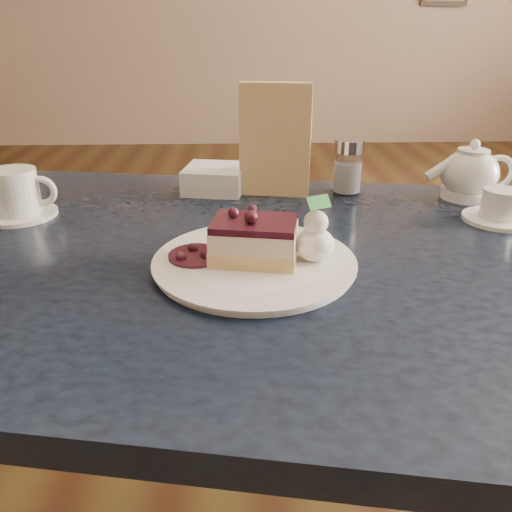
{
  "coord_description": "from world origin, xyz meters",
  "views": [
    {
      "loc": [
        -0.22,
        -0.38,
        1.15
      ],
      "look_at": [
        -0.19,
        0.25,
        0.86
      ],
      "focal_mm": 35.0,
      "sensor_mm": 36.0,
      "label": 1
    }
  ],
  "objects_px": {
    "coffee_set": "(18,196)",
    "tea_set": "(474,181)",
    "main_table": "(259,297)",
    "dessert_plate": "(254,263)",
    "cheesecake_slice": "(254,240)"
  },
  "relations": [
    {
      "from": "dessert_plate",
      "to": "cheesecake_slice",
      "type": "distance_m",
      "value": 0.04
    },
    {
      "from": "tea_set",
      "to": "main_table",
      "type": "bearing_deg",
      "value": -152.36
    },
    {
      "from": "dessert_plate",
      "to": "coffee_set",
      "type": "xyz_separation_m",
      "value": [
        -0.45,
        0.24,
        0.04
      ]
    },
    {
      "from": "cheesecake_slice",
      "to": "main_table",
      "type": "bearing_deg",
      "value": 90.0
    },
    {
      "from": "dessert_plate",
      "to": "tea_set",
      "type": "xyz_separation_m",
      "value": [
        0.47,
        0.3,
        0.04
      ]
    },
    {
      "from": "main_table",
      "to": "coffee_set",
      "type": "bearing_deg",
      "value": 167.52
    },
    {
      "from": "tea_set",
      "to": "dessert_plate",
      "type": "bearing_deg",
      "value": -147.94
    },
    {
      "from": "cheesecake_slice",
      "to": "coffee_set",
      "type": "relative_size",
      "value": 0.96
    },
    {
      "from": "coffee_set",
      "to": "tea_set",
      "type": "xyz_separation_m",
      "value": [
        0.92,
        0.05,
        0.0
      ]
    },
    {
      "from": "main_table",
      "to": "tea_set",
      "type": "xyz_separation_m",
      "value": [
        0.46,
        0.24,
        0.13
      ]
    },
    {
      "from": "coffee_set",
      "to": "tea_set",
      "type": "relative_size",
      "value": 0.56
    },
    {
      "from": "main_table",
      "to": "dessert_plate",
      "type": "distance_m",
      "value": 0.11
    },
    {
      "from": "main_table",
      "to": "tea_set",
      "type": "bearing_deg",
      "value": 37.38
    },
    {
      "from": "main_table",
      "to": "dessert_plate",
      "type": "relative_size",
      "value": 4.63
    },
    {
      "from": "main_table",
      "to": "coffee_set",
      "type": "xyz_separation_m",
      "value": [
        -0.46,
        0.19,
        0.13
      ]
    }
  ]
}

